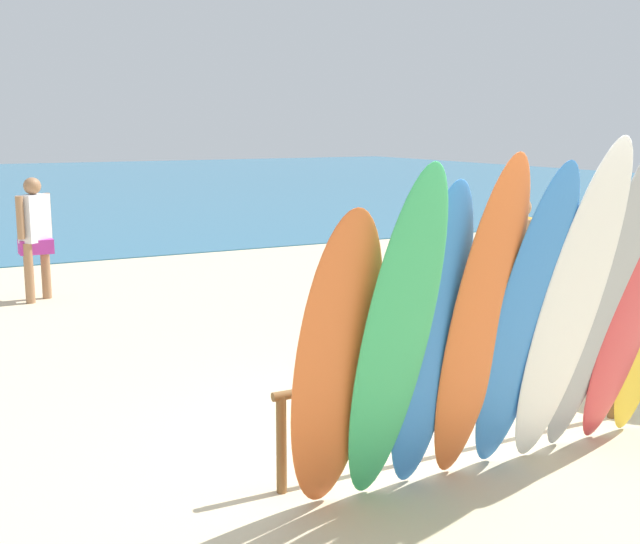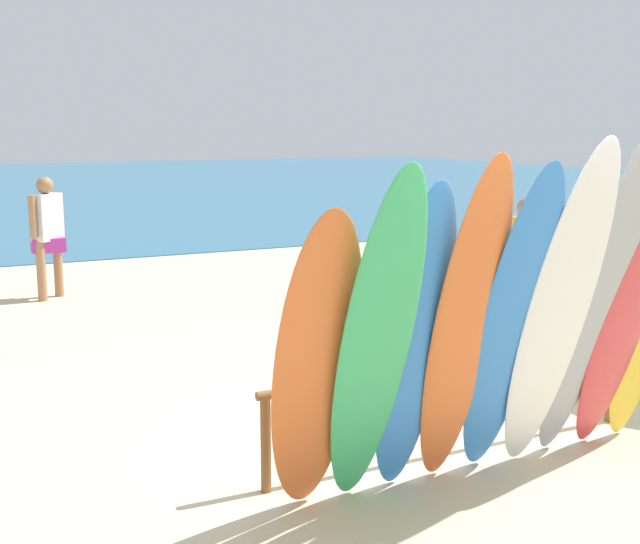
% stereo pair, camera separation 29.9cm
% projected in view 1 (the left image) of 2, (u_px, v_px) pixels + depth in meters
% --- Properties ---
extents(ground, '(60.00, 60.00, 0.00)m').
position_uv_depth(ground, '(81.00, 235.00, 18.41)').
color(ground, beige).
extents(surfboard_rack, '(3.19, 0.07, 0.71)m').
position_uv_depth(surfboard_rack, '(467.00, 380.00, 6.11)').
color(surfboard_rack, brown).
rests_on(surfboard_rack, ground).
extents(surfboard_orange_0, '(0.58, 0.57, 1.99)m').
position_uv_depth(surfboard_orange_0, '(336.00, 365.00, 4.98)').
color(surfboard_orange_0, orange).
rests_on(surfboard_orange_0, ground).
extents(surfboard_green_1, '(0.56, 0.79, 2.25)m').
position_uv_depth(surfboard_green_1, '(396.00, 342.00, 5.02)').
color(surfboard_green_1, '#38B266').
rests_on(surfboard_green_1, ground).
extents(surfboard_blue_2, '(0.54, 0.60, 2.13)m').
position_uv_depth(surfboard_blue_2, '(431.00, 340.00, 5.28)').
color(surfboard_blue_2, '#337AD1').
rests_on(surfboard_blue_2, ground).
extents(surfboard_orange_3, '(0.49, 0.73, 2.29)m').
position_uv_depth(surfboard_orange_3, '(479.00, 325.00, 5.34)').
color(surfboard_orange_3, orange).
rests_on(surfboard_orange_3, ground).
extents(surfboard_blue_4, '(0.53, 0.83, 2.24)m').
position_uv_depth(surfboard_blue_4, '(524.00, 324.00, 5.49)').
color(surfboard_blue_4, '#337AD1').
rests_on(surfboard_blue_4, ground).
extents(surfboard_white_5, '(0.56, 0.84, 2.39)m').
position_uv_depth(surfboard_white_5, '(570.00, 310.00, 5.58)').
color(surfboard_white_5, white).
rests_on(surfboard_white_5, ground).
extents(surfboard_grey_6, '(0.60, 0.93, 2.50)m').
position_uv_depth(surfboard_grey_6, '(607.00, 296.00, 5.77)').
color(surfboard_grey_6, '#999EA3').
rests_on(surfboard_grey_6, ground).
extents(surfboard_red_7, '(0.54, 0.71, 1.96)m').
position_uv_depth(surfboard_red_7, '(629.00, 324.00, 6.06)').
color(surfboard_red_7, '#D13D42').
rests_on(surfboard_red_7, ground).
extents(beachgoer_strolling, '(0.43, 0.60, 1.64)m').
position_uv_depth(beachgoer_strolling, '(519.00, 259.00, 9.26)').
color(beachgoer_strolling, '#9E704C').
rests_on(beachgoer_strolling, ground).
extents(beachgoer_by_water, '(0.52, 0.47, 1.73)m').
position_uv_depth(beachgoer_by_water, '(35.00, 230.00, 11.34)').
color(beachgoer_by_water, '#9E704C').
rests_on(beachgoer_by_water, ground).
extents(beach_chair_red, '(0.56, 0.70, 0.83)m').
position_uv_depth(beach_chair_red, '(611.00, 323.00, 8.41)').
color(beach_chair_red, '#B7B7BC').
rests_on(beach_chair_red, ground).
extents(beach_chair_blue, '(0.72, 0.84, 0.81)m').
position_uv_depth(beach_chair_blue, '(635.00, 304.00, 9.31)').
color(beach_chair_blue, '#B7B7BC').
rests_on(beach_chair_blue, ground).
extents(beach_chair_striped, '(0.55, 0.68, 0.83)m').
position_uv_depth(beach_chair_striped, '(548.00, 288.00, 10.20)').
color(beach_chair_striped, '#B7B7BC').
rests_on(beach_chair_striped, ground).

